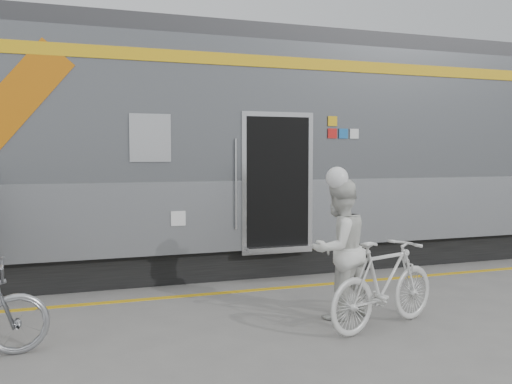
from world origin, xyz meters
name	(u,v)px	position (x,y,z in m)	size (l,w,h in m)	color
ground	(266,343)	(0.00, 0.00, 0.00)	(90.00, 90.00, 0.00)	slate
train	(127,152)	(-1.03, 4.19, 2.05)	(24.00, 3.17, 4.10)	black
safety_strip	(216,293)	(0.00, 2.15, 0.00)	(24.00, 0.12, 0.01)	gold
woman	(339,249)	(1.16, 0.58, 0.85)	(0.83, 0.65, 1.70)	silver
bicycle_right	(384,284)	(1.46, 0.03, 0.52)	(0.49, 1.72, 1.03)	silver
helmet_woman	(340,168)	(1.16, 0.58, 1.84)	(0.27, 0.27, 0.27)	white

